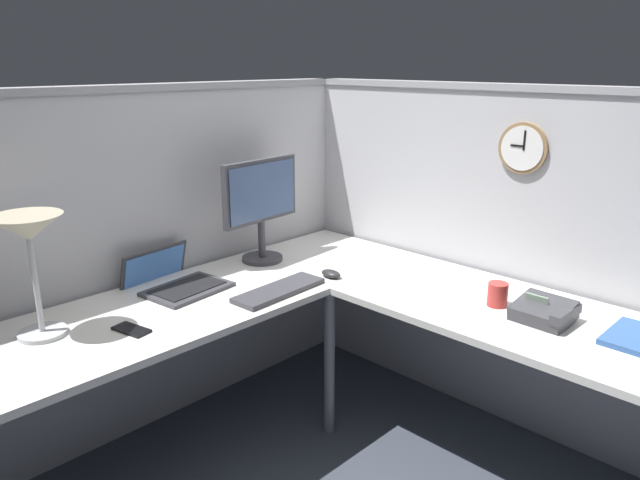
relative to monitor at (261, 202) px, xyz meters
name	(u,v)px	position (x,y,z in m)	size (l,w,h in m)	color
ground_plane	(331,461)	(-0.18, -0.64, -1.02)	(6.80, 6.80, 0.00)	#383D47
cubicle_wall_back	(137,264)	(-0.55, 0.23, -0.23)	(2.57, 0.12, 1.58)	#B2B2B7
cubicle_wall_right	(499,257)	(0.69, -0.90, -0.23)	(0.12, 2.37, 1.58)	#B2B2B7
desk	(315,344)	(-0.33, -0.69, -0.39)	(2.35, 2.15, 0.73)	silver
monitor	(261,202)	(0.00, 0.00, 0.00)	(0.46, 0.20, 0.50)	#38383D
laptop	(173,281)	(-0.50, 0.01, -0.27)	(0.38, 0.42, 0.22)	#38383D
keyboard	(279,290)	(-0.23, -0.38, -0.28)	(0.43, 0.14, 0.02)	#38383D
computer_mouse	(331,274)	(0.06, -0.41, -0.28)	(0.06, 0.10, 0.03)	#232326
desk_lamp_dome	(29,238)	(-1.10, -0.07, 0.07)	(0.24, 0.24, 0.44)	#B7BABF
cell_phone	(131,330)	(-0.86, -0.27, -0.29)	(0.07, 0.14, 0.01)	black
office_phone	(545,312)	(0.27, -1.31, -0.26)	(0.19, 0.21, 0.11)	#38383D
book_stack	(635,342)	(0.28, -1.63, -0.27)	(0.31, 0.25, 0.04)	silver
coffee_mug	(498,294)	(0.28, -1.11, -0.25)	(0.08, 0.08, 0.10)	#B2332D
wall_clock	(523,148)	(0.63, -0.99, 0.29)	(0.04, 0.22, 0.22)	olive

